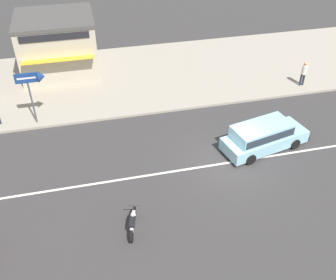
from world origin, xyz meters
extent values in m
plane|color=#383535|center=(0.00, 0.00, 0.00)|extent=(160.00, 160.00, 0.00)
cube|color=silver|center=(0.00, 0.00, 0.00)|extent=(50.40, 0.14, 0.01)
cube|color=#9E9384|center=(0.00, 10.45, 0.07)|extent=(68.00, 10.00, 0.15)
cube|color=#93C6D6|center=(2.23, 0.81, 0.52)|extent=(5.02, 2.74, 0.70)
cube|color=#93C6D6|center=(1.94, 0.75, 1.21)|extent=(3.48, 2.23, 0.70)
cube|color=#28333D|center=(1.94, 0.75, 1.21)|extent=(3.36, 2.23, 0.45)
cube|color=black|center=(4.60, 1.36, 0.31)|extent=(0.50, 1.66, 0.28)
cube|color=white|center=(4.43, 1.94, 0.67)|extent=(0.13, 0.25, 0.14)
cube|color=white|center=(4.70, 0.77, 0.67)|extent=(0.13, 0.25, 0.14)
cylinder|color=black|center=(3.48, 1.94, 0.30)|extent=(0.63, 0.35, 0.60)
cylinder|color=black|center=(3.85, 0.35, 0.30)|extent=(0.63, 0.35, 0.60)
cylinder|color=black|center=(0.61, 1.27, 0.30)|extent=(0.63, 0.35, 0.60)
cylinder|color=black|center=(0.98, -0.31, 0.30)|extent=(0.63, 0.35, 0.60)
cylinder|color=black|center=(-5.53, -2.60, 0.28)|extent=(0.24, 0.57, 0.56)
cylinder|color=black|center=(-5.85, -3.85, 0.28)|extent=(0.24, 0.57, 0.56)
cube|color=silver|center=(-5.69, -3.23, 0.48)|extent=(0.41, 1.10, 0.18)
cube|color=black|center=(-5.73, -3.39, 0.62)|extent=(0.38, 0.62, 0.12)
ellipsoid|color=silver|center=(-5.63, -3.01, 0.60)|extent=(0.33, 0.45, 0.22)
cylinder|color=#232326|center=(-5.53, -2.64, 0.78)|extent=(0.55, 0.17, 0.03)
cylinder|color=#4C4C51|center=(-10.00, 5.99, 1.48)|extent=(0.10, 0.10, 2.67)
cube|color=navy|center=(-10.00, 5.95, 3.11)|extent=(1.27, 0.06, 0.59)
cone|color=navy|center=(-9.18, 5.95, 3.11)|extent=(0.36, 0.65, 0.65)
cube|color=white|center=(-10.00, 5.91, 3.11)|extent=(1.02, 0.01, 0.10)
cylinder|color=#232838|center=(7.45, 6.48, 0.57)|extent=(0.14, 0.14, 0.84)
cylinder|color=#232838|center=(7.65, 6.48, 0.57)|extent=(0.14, 0.14, 0.84)
cylinder|color=silver|center=(7.55, 6.48, 1.31)|extent=(0.34, 0.34, 0.63)
sphere|color=tan|center=(7.55, 6.48, 1.74)|extent=(0.23, 0.23, 0.23)
cube|color=#B2A893|center=(-8.40, 12.58, 2.02)|extent=(5.17, 4.69, 3.75)
cube|color=#474442|center=(-8.40, 12.58, 4.02)|extent=(5.28, 4.79, 0.24)
cube|color=gold|center=(-8.40, 9.89, 2.20)|extent=(4.66, 0.90, 0.28)
cube|color=black|center=(-8.40, 10.22, 3.60)|extent=(4.40, 0.08, 0.44)
camera|label=1|loc=(-6.80, -14.59, 13.47)|focal=42.00mm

